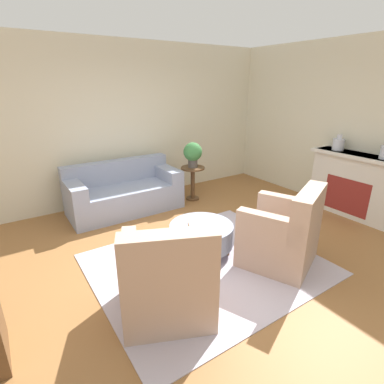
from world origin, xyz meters
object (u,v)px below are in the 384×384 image
(couch, at_px, (124,193))
(vase_mantel_near, at_px, (338,144))
(ottoman_table, at_px, (201,235))
(armchair_left, at_px, (167,280))
(armchair_right, at_px, (283,235))
(potted_plant_on_side_table, at_px, (193,153))
(side_table, at_px, (193,178))

(couch, relative_size, vase_mantel_near, 7.06)
(ottoman_table, height_order, vase_mantel_near, vase_mantel_near)
(ottoman_table, bearing_deg, armchair_left, -140.96)
(armchair_left, bearing_deg, armchair_right, 0.00)
(armchair_right, xyz_separation_m, ottoman_table, (-0.69, 0.73, -0.12))
(potted_plant_on_side_table, bearing_deg, armchair_right, -96.79)
(potted_plant_on_side_table, bearing_deg, armchair_left, -128.05)
(couch, xyz_separation_m, side_table, (1.27, -0.22, 0.10))
(vase_mantel_near, distance_m, potted_plant_on_side_table, 2.46)
(armchair_left, relative_size, armchair_right, 1.00)
(armchair_right, relative_size, side_table, 1.68)
(armchair_right, distance_m, vase_mantel_near, 2.33)
(ottoman_table, height_order, side_table, side_table)
(armchair_right, bearing_deg, ottoman_table, 133.36)
(armchair_right, bearing_deg, armchair_left, 180.00)
(armchair_left, relative_size, vase_mantel_near, 4.00)
(couch, xyz_separation_m, potted_plant_on_side_table, (1.27, -0.22, 0.58))
(couch, distance_m, ottoman_table, 1.91)
(armchair_left, bearing_deg, couch, 77.08)
(couch, bearing_deg, ottoman_table, -81.00)
(ottoman_table, xyz_separation_m, potted_plant_on_side_table, (0.97, 1.66, 0.63))
(couch, distance_m, side_table, 1.29)
(couch, relative_size, potted_plant_on_side_table, 4.07)
(couch, distance_m, potted_plant_on_side_table, 1.42)
(armchair_left, bearing_deg, potted_plant_on_side_table, 51.95)
(side_table, bearing_deg, vase_mantel_near, -42.83)
(armchair_left, xyz_separation_m, armchair_right, (1.59, 0.00, 0.00))
(side_table, distance_m, vase_mantel_near, 2.56)
(armchair_right, bearing_deg, side_table, 83.21)
(couch, distance_m, armchair_right, 2.79)
(couch, distance_m, vase_mantel_near, 3.70)
(armchair_right, distance_m, potted_plant_on_side_table, 2.46)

